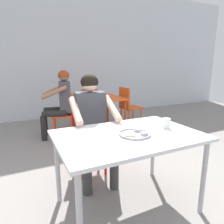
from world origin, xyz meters
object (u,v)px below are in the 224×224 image
(chair_foreground, at_px, (88,135))
(chair_red_right, at_px, (128,105))
(table_background_red, at_px, (100,101))
(thali_tray, at_px, (135,134))
(patron_background, at_px, (60,98))
(chair_red_left, at_px, (67,112))
(diner_foreground, at_px, (92,119))
(chair_red_far, at_px, (89,103))
(drinking_cup, at_px, (166,123))
(table_foreground, at_px, (128,141))

(chair_foreground, distance_m, chair_red_right, 1.98)
(table_background_red, bearing_deg, thali_tray, -104.95)
(thali_tray, relative_size, patron_background, 0.23)
(chair_red_right, bearing_deg, chair_red_left, 179.26)
(chair_foreground, relative_size, diner_foreground, 0.65)
(diner_foreground, xyz_separation_m, chair_red_far, (0.76, 2.28, -0.25))
(drinking_cup, distance_m, chair_red_left, 2.34)
(drinking_cup, bearing_deg, thali_tray, -173.84)
(diner_foreground, bearing_deg, chair_red_far, 71.67)
(drinking_cup, height_order, patron_background, patron_background)
(chair_red_left, bearing_deg, table_background_red, -1.59)
(table_background_red, height_order, chair_red_left, chair_red_left)
(chair_red_left, bearing_deg, chair_red_far, 44.12)
(chair_foreground, bearing_deg, chair_red_far, 70.35)
(chair_foreground, xyz_separation_m, patron_background, (-0.05, 1.41, 0.27))
(patron_background, bearing_deg, chair_red_far, 39.92)
(chair_foreground, xyz_separation_m, chair_red_right, (1.40, 1.39, 0.03))
(drinking_cup, relative_size, diner_foreground, 0.08)
(table_foreground, bearing_deg, thali_tray, -51.87)
(table_background_red, height_order, chair_red_far, chair_red_far)
(drinking_cup, bearing_deg, table_background_red, 84.06)
(chair_red_left, bearing_deg, drinking_cup, -79.01)
(chair_red_left, relative_size, chair_red_far, 0.99)
(diner_foreground, distance_m, chair_red_left, 1.64)
(chair_red_right, bearing_deg, diner_foreground, -131.58)
(drinking_cup, relative_size, patron_background, 0.08)
(table_foreground, relative_size, diner_foreground, 1.02)
(table_foreground, distance_m, thali_tray, 0.10)
(chair_foreground, bearing_deg, drinking_cup, -60.07)
(thali_tray, relative_size, chair_foreground, 0.35)
(diner_foreground, distance_m, chair_red_far, 2.42)
(chair_red_left, bearing_deg, patron_background, -179.21)
(table_foreground, xyz_separation_m, thali_tray, (0.04, -0.05, 0.08))
(diner_foreground, height_order, chair_red_far, diner_foreground)
(thali_tray, bearing_deg, drinking_cup, 6.16)
(drinking_cup, relative_size, table_background_red, 0.10)
(chair_red_far, bearing_deg, chair_red_right, -45.70)
(drinking_cup, bearing_deg, diner_foreground, 128.08)
(diner_foreground, relative_size, table_background_red, 1.30)
(chair_red_far, height_order, patron_background, patron_background)
(chair_red_left, bearing_deg, table_foreground, -89.38)
(drinking_cup, relative_size, chair_red_far, 0.12)
(table_background_red, distance_m, patron_background, 0.79)
(drinking_cup, bearing_deg, table_foreground, 178.86)
(chair_red_right, bearing_deg, chair_red_far, 134.30)
(patron_background, bearing_deg, chair_red_left, 0.79)
(thali_tray, distance_m, chair_red_right, 2.64)
(table_foreground, xyz_separation_m, diner_foreground, (-0.10, 0.65, 0.06))
(thali_tray, bearing_deg, patron_background, 94.29)
(thali_tray, xyz_separation_m, patron_background, (-0.17, 2.31, -0.00))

